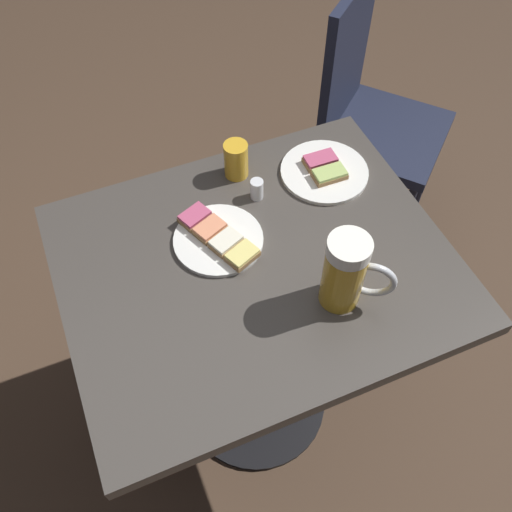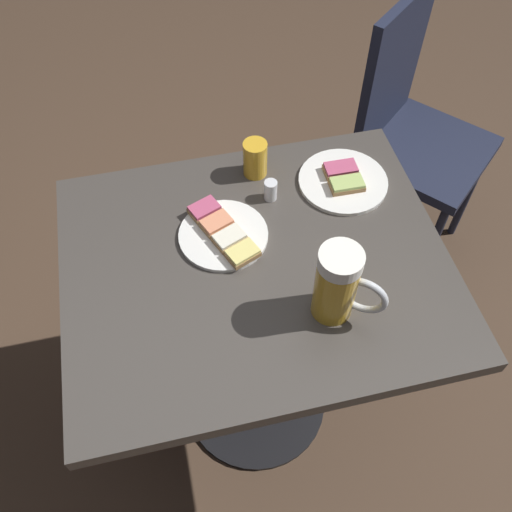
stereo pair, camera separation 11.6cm
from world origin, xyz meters
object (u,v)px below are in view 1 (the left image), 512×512
object	(u,v)px
plate_near	(218,238)
beer_glass_small	(236,160)
beer_mug	(347,273)
cafe_chair	(368,111)
plate_far	(324,171)
salt_shaker	(257,189)

from	to	relation	value
plate_near	beer_glass_small	xyz separation A→B (m)	(-0.11, -0.17, 0.03)
plate_near	beer_mug	distance (m)	0.30
beer_mug	beer_glass_small	distance (m)	0.41
plate_near	cafe_chair	world-z (taller)	cafe_chair
beer_mug	cafe_chair	world-z (taller)	beer_mug
plate_near	beer_glass_small	size ratio (longest dim) A/B	2.28
beer_glass_small	beer_mug	bearing A→B (deg)	99.29
beer_mug	cafe_chair	xyz separation A→B (m)	(-0.52, -0.72, -0.33)
cafe_chair	plate_far	bearing A→B (deg)	4.58
salt_shaker	cafe_chair	world-z (taller)	cafe_chair
beer_glass_small	salt_shaker	xyz separation A→B (m)	(-0.02, 0.09, -0.02)
plate_far	cafe_chair	world-z (taller)	cafe_chair
beer_glass_small	plate_near	bearing A→B (deg)	57.41
plate_far	salt_shaker	distance (m)	0.18
plate_near	plate_far	size ratio (longest dim) A/B	0.98
plate_far	salt_shaker	world-z (taller)	salt_shaker
plate_near	salt_shaker	world-z (taller)	salt_shaker
beer_mug	salt_shaker	distance (m)	0.33
plate_far	salt_shaker	size ratio (longest dim) A/B	4.18
plate_near	cafe_chair	xyz separation A→B (m)	(-0.70, -0.49, -0.25)
plate_near	salt_shaker	xyz separation A→B (m)	(-0.13, -0.09, 0.01)
cafe_chair	beer_mug	bearing A→B (deg)	13.43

